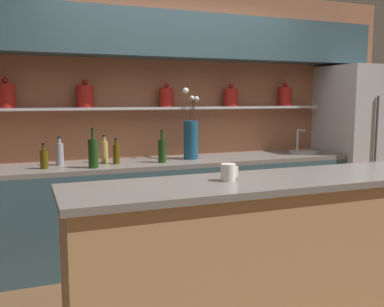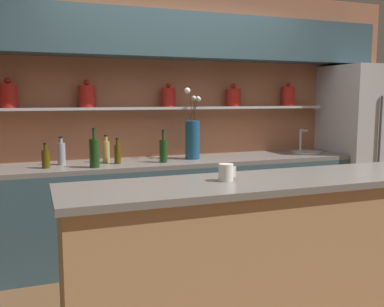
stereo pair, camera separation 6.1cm
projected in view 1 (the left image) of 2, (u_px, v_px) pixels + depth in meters
back_wall_unit at (168, 93)px, 4.26m from camera, size 5.20×0.44×2.60m
back_counter_unit at (170, 208)px, 4.10m from camera, size 3.63×0.62×0.92m
island_counter at (265, 259)px, 2.65m from camera, size 2.45×0.61×1.02m
refrigerator at (361, 150)px, 4.82m from camera, size 0.85×0.73×1.85m
flower_vase at (191, 137)px, 4.11m from camera, size 0.18×0.16×0.68m
sink_fixture at (303, 151)px, 4.60m from camera, size 0.30×0.30×0.25m
bottle_wine_0 at (162, 150)px, 3.89m from camera, size 0.07×0.07×0.30m
bottle_spirit_1 at (105, 151)px, 3.88m from camera, size 0.06×0.06×0.25m
bottle_spirit_2 at (60, 153)px, 3.73m from camera, size 0.07×0.07×0.25m
bottle_wine_3 at (93, 153)px, 3.59m from camera, size 0.08×0.08×0.34m
bottle_oil_4 at (44, 159)px, 3.55m from camera, size 0.07×0.07×0.21m
bottle_oil_5 at (116, 154)px, 3.81m from camera, size 0.06×0.06×0.23m
coffee_mug at (228, 172)px, 2.51m from camera, size 0.11×0.09×0.10m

